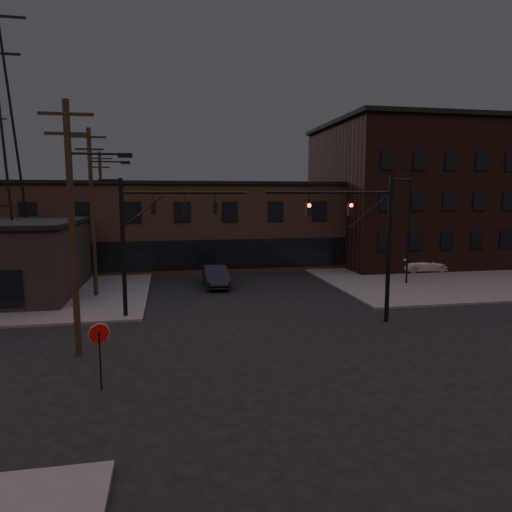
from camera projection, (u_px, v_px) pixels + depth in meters
The scene contains 15 objects.
ground at pixel (297, 356), 20.11m from camera, with size 140.00×140.00×0.00m, color black.
sidewalk_ne at pixel (448, 265), 45.65m from camera, with size 30.00×30.00×0.15m, color #474744.
building_row at pixel (222, 225), 46.83m from camera, with size 40.00×12.00×8.00m, color brown.
building_right at pixel (429, 196), 48.62m from camera, with size 22.00×16.00×14.00m, color black.
traffic_signal_near at pixel (370, 234), 24.84m from camera, with size 7.12×0.24×8.00m.
traffic_signal_far at pixel (146, 231), 25.97m from camera, with size 7.12×0.24×8.00m.
stop_sign at pixel (99, 341), 16.43m from camera, with size 0.72×0.33×2.48m.
utility_pole_near at pixel (74, 223), 19.51m from camera, with size 3.70×0.28×11.00m.
utility_pole_mid at pixel (93, 209), 30.96m from camera, with size 3.70×0.28×11.50m.
utility_pole_far at pixel (102, 209), 42.49m from camera, with size 2.20×0.28×11.00m.
lot_light_a at pixel (409, 215), 35.45m from camera, with size 1.50×0.28×9.14m.
lot_light_b at pixel (441, 212), 41.44m from camera, with size 1.50×0.28×9.14m.
parked_car_lot_a at pixel (380, 261), 42.43m from camera, with size 2.02×5.02×1.71m, color black.
parked_car_lot_b at pixel (422, 264), 41.50m from camera, with size 1.92×4.71×1.37m, color silver.
car_crossing at pixel (216, 276), 35.33m from camera, with size 1.74×5.00×1.65m, color black.
Camera 1 is at (-5.46, -18.65, 7.06)m, focal length 32.00 mm.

